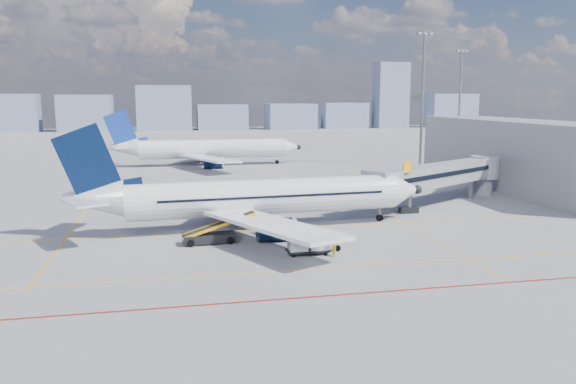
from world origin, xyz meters
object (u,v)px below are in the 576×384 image
ramp_worker (334,246)px  cargo_dolly (308,242)px  main_aircraft (251,198)px  second_aircraft (205,149)px  baggage_tug (327,241)px  belt_loader (211,236)px

ramp_worker → cargo_dolly: bearing=71.0°
main_aircraft → cargo_dolly: size_ratio=10.46×
second_aircraft → baggage_tug: size_ratio=15.05×
belt_loader → ramp_worker: 11.82m
baggage_tug → ramp_worker: ramp_worker is taller
belt_loader → second_aircraft: bearing=82.2°
baggage_tug → ramp_worker: (-0.03, -2.30, 0.11)m
main_aircraft → ramp_worker: bearing=-67.4°
baggage_tug → belt_loader: belt_loader is taller
baggage_tug → second_aircraft: bearing=116.9°
second_aircraft → baggage_tug: (6.78, -64.78, -2.48)m
belt_loader → main_aircraft: bearing=42.5°
main_aircraft → belt_loader: main_aircraft is taller
second_aircraft → ramp_worker: bearing=-84.0°
second_aircraft → baggage_tug: bearing=-83.8°
cargo_dolly → belt_loader: bearing=145.7°
cargo_dolly → ramp_worker: size_ratio=2.10×
second_aircraft → cargo_dolly: size_ratio=10.67×
baggage_tug → cargo_dolly: size_ratio=0.71×
cargo_dolly → belt_loader: belt_loader is taller
main_aircraft → ramp_worker: size_ratio=21.99×
cargo_dolly → belt_loader: (-7.87, 5.37, -0.36)m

